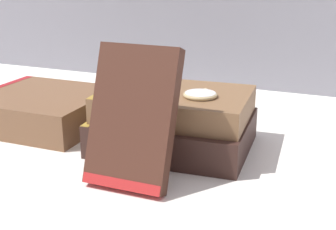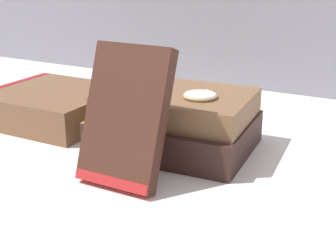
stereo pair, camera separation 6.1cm
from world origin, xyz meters
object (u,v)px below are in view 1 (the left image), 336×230
(book_side_left, at_px, (41,108))
(pocket_watch, at_px, (200,95))
(book_leaning_front, at_px, (132,122))
(book_flat_top, at_px, (172,104))
(book_flat_bottom, at_px, (170,131))

(book_side_left, distance_m, pocket_watch, 0.28)
(book_leaning_front, height_order, pocket_watch, book_leaning_front)
(book_flat_top, relative_size, book_leaning_front, 1.30)
(book_flat_bottom, height_order, pocket_watch, pocket_watch)
(book_flat_bottom, height_order, book_leaning_front, book_leaning_front)
(book_side_left, bearing_deg, book_flat_top, -2.34)
(book_flat_bottom, relative_size, book_leaning_front, 1.35)
(pocket_watch, bearing_deg, book_flat_top, 167.09)
(book_flat_top, relative_size, pocket_watch, 4.34)
(book_flat_top, distance_m, book_side_left, 0.24)
(book_flat_top, height_order, pocket_watch, pocket_watch)
(book_flat_bottom, bearing_deg, book_flat_top, 77.04)
(book_side_left, bearing_deg, book_leaning_front, -29.97)
(book_flat_top, xyz_separation_m, pocket_watch, (0.05, -0.01, 0.02))
(pocket_watch, bearing_deg, book_side_left, 176.18)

